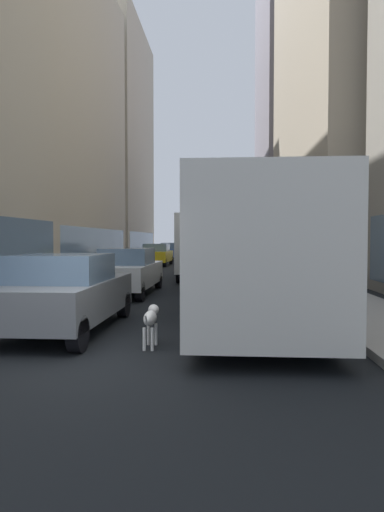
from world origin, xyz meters
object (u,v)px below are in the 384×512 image
car_silver_sedan (234,255)px  traffic_light_near (340,218)px  transit_bus (249,245)px  car_black_suv (231,251)px  dalmatian_dog (151,318)px  car_grey_wagon (64,292)px  car_white_van (129,271)px  box_truck (205,245)px  car_blue_hatchback (171,251)px  car_yellow_taxi (157,254)px

car_silver_sedan → traffic_light_near: traffic_light_near is taller
transit_bus → traffic_light_near: 2.46m
car_black_suv → dalmatian_dog: 36.29m
car_grey_wagon → traffic_light_near: size_ratio=1.26×
car_silver_sedan → car_white_van: bearing=-104.4°
car_black_suv → traffic_light_near: 33.35m
box_truck → traffic_light_near: 11.87m
car_silver_sedan → traffic_light_near: size_ratio=1.38×
transit_bus → car_grey_wagon: size_ratio=2.70×
dalmatian_dog → transit_bus: bearing=64.3°
car_silver_sedan → dalmatian_dog: 23.23m
transit_bus → car_silver_sedan: size_ratio=2.46×
dalmatian_dog → car_white_van: bearing=105.1°
car_blue_hatchback → transit_bus: bearing=-79.2°
car_grey_wagon → car_yellow_taxi: size_ratio=0.94×
car_white_van → car_grey_wagon: bearing=-90.0°
car_grey_wagon → car_silver_sedan: 22.32m
car_grey_wagon → car_black_suv: bearing=83.5°
car_silver_sedan → car_white_van: 16.11m
traffic_light_near → dalmatian_dog: bearing=-143.7°
car_grey_wagon → car_blue_hatchback: same height
dalmatian_dog → traffic_light_near: bearing=36.3°
transit_bus → car_grey_wagon: 5.03m
car_black_suv → dalmatian_dog: bearing=-93.1°
car_grey_wagon → car_silver_sedan: bearing=79.7°
box_truck → car_yellow_taxi: bearing=111.2°
car_grey_wagon → dalmatian_dog: size_ratio=4.44×
car_grey_wagon → traffic_light_near: traffic_light_near is taller
transit_bus → box_truck: size_ratio=1.54×
car_blue_hatchback → car_black_suv: 6.22m
car_silver_sedan → box_truck: (-1.60, -8.91, 0.84)m
car_yellow_taxi → dalmatian_dog: (3.63, -24.57, -0.31)m
car_silver_sedan → car_black_suv: (-0.00, 13.08, -0.00)m
car_black_suv → car_yellow_taxi: bearing=-115.6°
dalmatian_dog → car_yellow_taxi: bearing=98.4°
car_blue_hatchback → car_black_suv: (5.60, 2.70, -0.00)m
car_silver_sedan → box_truck: bearing=-100.2°
car_yellow_taxi → box_truck: 11.11m
car_yellow_taxi → box_truck: bearing=-68.8°
box_truck → traffic_light_near: size_ratio=2.21×
car_yellow_taxi → car_white_van: bearing=-84.6°
car_grey_wagon → car_blue_hatchback: (-1.60, 32.35, -0.00)m
car_grey_wagon → box_truck: box_truck is taller
car_yellow_taxi → car_white_van: size_ratio=0.97×
transit_bus → car_black_suv: 32.16m
traffic_light_near → car_blue_hatchback: bearing=104.1°
transit_bus → car_black_suv: bearing=90.0°
traffic_light_near → transit_bus: bearing=152.3°
car_yellow_taxi → traffic_light_near: bearing=-70.4°
car_blue_hatchback → box_truck: box_truck is taller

